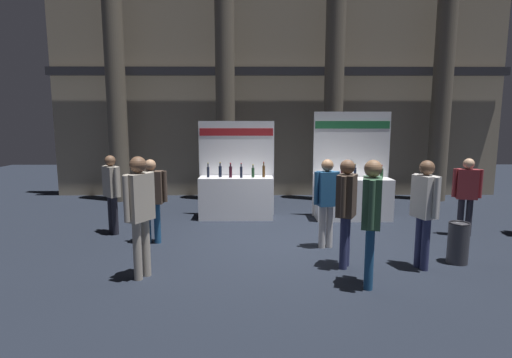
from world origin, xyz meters
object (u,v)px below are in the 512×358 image
(exhibitor_booth_1, at_px, (353,193))
(visitor_9, at_px, (112,188))
(exhibitor_booth_0, at_px, (236,193))
(visitor_8, at_px, (151,193))
(trash_bin, at_px, (458,243))
(visitor_6, at_px, (346,204))
(visitor_2, at_px, (425,205))
(visitor_3, at_px, (371,211))
(visitor_7, at_px, (327,196))
(visitor_5, at_px, (467,191))
(visitor_4, at_px, (140,206))

(exhibitor_booth_1, height_order, visitor_9, exhibitor_booth_1)
(exhibitor_booth_0, bearing_deg, visitor_8, -127.54)
(trash_bin, relative_size, visitor_9, 0.42)
(exhibitor_booth_0, height_order, visitor_8, exhibitor_booth_0)
(exhibitor_booth_0, xyz_separation_m, exhibitor_booth_1, (2.79, -0.12, 0.02))
(visitor_6, bearing_deg, visitor_2, -66.38)
(visitor_3, height_order, visitor_8, visitor_3)
(trash_bin, bearing_deg, exhibitor_booth_1, 108.39)
(exhibitor_booth_0, relative_size, visitor_9, 1.42)
(exhibitor_booth_1, bearing_deg, exhibitor_booth_0, 177.58)
(trash_bin, relative_size, visitor_7, 0.42)
(trash_bin, distance_m, visitor_9, 6.55)
(trash_bin, relative_size, visitor_3, 0.38)
(visitor_5, distance_m, visitor_7, 3.07)
(visitor_7, bearing_deg, visitor_6, -94.57)
(trash_bin, bearing_deg, visitor_8, 168.15)
(visitor_5, bearing_deg, visitor_2, -115.82)
(visitor_2, distance_m, visitor_9, 5.92)
(trash_bin, relative_size, visitor_8, 0.43)
(exhibitor_booth_0, bearing_deg, visitor_5, -18.01)
(visitor_3, bearing_deg, exhibitor_booth_0, 43.85)
(visitor_3, relative_size, visitor_8, 1.12)
(visitor_2, xyz_separation_m, visitor_7, (-1.33, 1.05, -0.07))
(visitor_8, distance_m, visitor_9, 1.16)
(visitor_7, bearing_deg, visitor_8, 163.08)
(visitor_3, bearing_deg, exhibitor_booth_1, 6.07)
(exhibitor_booth_0, distance_m, visitor_9, 2.86)
(exhibitor_booth_0, height_order, exhibitor_booth_1, exhibitor_booth_1)
(visitor_3, relative_size, visitor_9, 1.10)
(exhibitor_booth_1, xyz_separation_m, visitor_7, (-1.04, -2.17, 0.35))
(visitor_9, bearing_deg, visitor_7, -145.46)
(visitor_2, bearing_deg, visitor_8, -124.10)
(visitor_3, xyz_separation_m, visitor_5, (2.69, 2.49, -0.16))
(visitor_5, height_order, visitor_8, visitor_8)
(trash_bin, height_order, visitor_5, visitor_5)
(visitor_6, height_order, visitor_7, visitor_6)
(visitor_5, height_order, visitor_9, visitor_9)
(visitor_4, bearing_deg, trash_bin, 126.14)
(exhibitor_booth_0, distance_m, visitor_5, 4.98)
(visitor_7, bearing_deg, visitor_2, -50.07)
(visitor_3, distance_m, visitor_8, 4.11)
(visitor_4, bearing_deg, visitor_9, -122.13)
(visitor_2, xyz_separation_m, visitor_6, (-1.21, 0.07, 0.00))
(exhibitor_booth_1, distance_m, visitor_2, 3.26)
(visitor_8, xyz_separation_m, visitor_9, (-0.98, 0.63, -0.00))
(visitor_7, bearing_deg, exhibitor_booth_1, 52.66)
(visitor_9, bearing_deg, exhibitor_booth_1, -119.95)
(trash_bin, bearing_deg, visitor_5, 58.83)
(visitor_6, xyz_separation_m, visitor_9, (-4.37, 1.92, -0.07))
(exhibitor_booth_0, distance_m, visitor_6, 3.79)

